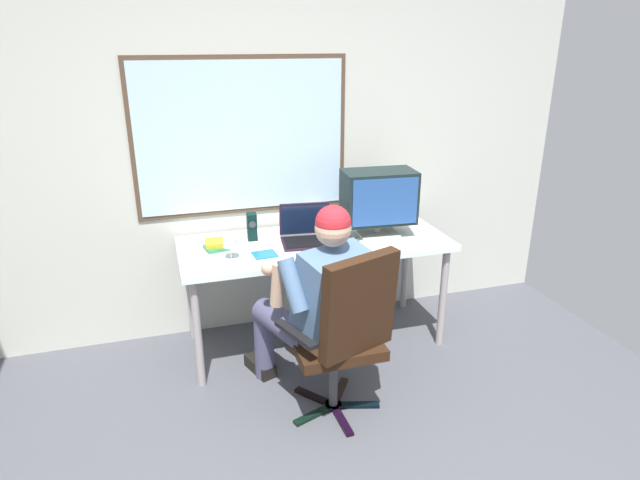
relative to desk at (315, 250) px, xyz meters
name	(u,v)px	position (x,y,z in m)	size (l,w,h in m)	color
wall_rear	(269,141)	(-0.20, 0.41, 0.66)	(4.40, 0.08, 2.67)	beige
desk	(315,250)	(0.00, 0.00, 0.00)	(1.75, 0.71, 0.75)	gray
office_chair	(346,328)	(-0.08, -0.83, -0.11)	(0.63, 0.56, 1.00)	black
person_seated	(317,298)	(-0.16, -0.57, -0.05)	(0.69, 0.89, 1.20)	#444461
crt_monitor	(379,197)	(0.44, 0.00, 0.32)	(0.49, 0.31, 0.44)	beige
laptop	(306,231)	(-0.05, 0.03, 0.13)	(0.36, 0.33, 0.24)	black
wine_glass	(231,243)	(-0.57, -0.15, 0.17)	(0.09, 0.09, 0.14)	silver
desk_speaker	(252,227)	(-0.39, 0.15, 0.15)	(0.07, 0.08, 0.18)	black
book_stack	(216,245)	(-0.63, 0.05, 0.09)	(0.17, 0.16, 0.05)	#2B784A
cd_case	(265,254)	(-0.37, -0.15, 0.07)	(0.15, 0.14, 0.01)	blue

